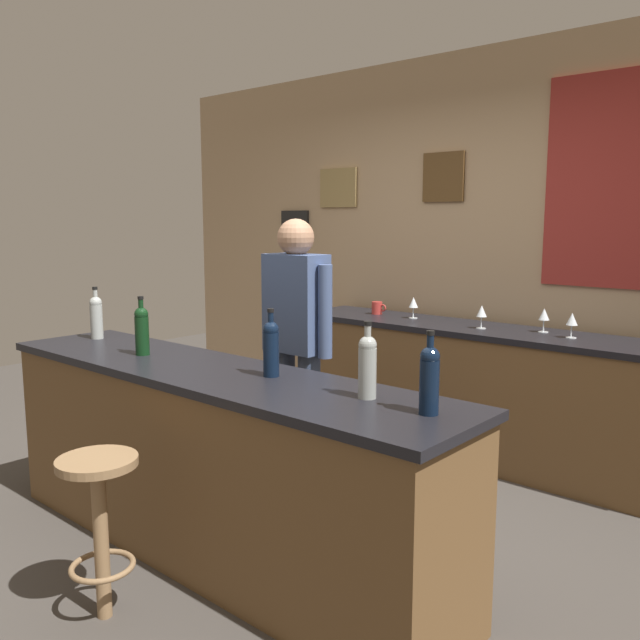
{
  "coord_description": "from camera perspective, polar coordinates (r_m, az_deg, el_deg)",
  "views": [
    {
      "loc": [
        2.39,
        -2.35,
        1.62
      ],
      "look_at": [
        -0.06,
        0.45,
        1.05
      ],
      "focal_mm": 37.26,
      "sensor_mm": 36.0,
      "label": 1
    }
  ],
  "objects": [
    {
      "name": "bartender",
      "position": [
        3.84,
        -2.05,
        -1.56
      ],
      "size": [
        0.52,
        0.21,
        1.62
      ],
      "color": "#384766",
      "rests_on": "ground_plane"
    },
    {
      "name": "wine_bottle_d",
      "position": [
        2.6,
        4.09,
        -3.81
      ],
      "size": [
        0.07,
        0.07,
        0.31
      ],
      "color": "#999E99",
      "rests_on": "bar_counter"
    },
    {
      "name": "wine_glass_d",
      "position": [
        4.3,
        20.82,
        -0.01
      ],
      "size": [
        0.07,
        0.07,
        0.16
      ],
      "color": "silver",
      "rests_on": "side_counter"
    },
    {
      "name": "back_wall",
      "position": [
        4.98,
        12.9,
        6.15
      ],
      "size": [
        6.0,
        0.09,
        2.8
      ],
      "color": "tan",
      "rests_on": "ground_plane"
    },
    {
      "name": "ground_plane",
      "position": [
        3.72,
        -4.06,
        -17.12
      ],
      "size": [
        10.0,
        10.0,
        0.0
      ],
      "primitive_type": "plane",
      "color": "#423D38"
    },
    {
      "name": "wine_glass_b",
      "position": [
        4.49,
        13.71,
        0.67
      ],
      "size": [
        0.07,
        0.07,
        0.16
      ],
      "color": "silver",
      "rests_on": "side_counter"
    },
    {
      "name": "coffee_mug",
      "position": [
        5.06,
        4.94,
        1.04
      ],
      "size": [
        0.13,
        0.08,
        0.09
      ],
      "color": "#B2332D",
      "rests_on": "side_counter"
    },
    {
      "name": "wine_bottle_c",
      "position": [
        2.96,
        -4.23,
        -2.28
      ],
      "size": [
        0.07,
        0.07,
        0.31
      ],
      "color": "black",
      "rests_on": "bar_counter"
    },
    {
      "name": "wine_glass_a",
      "position": [
        4.87,
        8.03,
        1.43
      ],
      "size": [
        0.07,
        0.07,
        0.16
      ],
      "color": "silver",
      "rests_on": "side_counter"
    },
    {
      "name": "bar_counter",
      "position": [
        3.29,
        -9.21,
        -12.0
      ],
      "size": [
        2.71,
        0.6,
        0.92
      ],
      "color": "brown",
      "rests_on": "ground_plane"
    },
    {
      "name": "wine_bottle_b",
      "position": [
        3.54,
        -15.06,
        -0.74
      ],
      "size": [
        0.07,
        0.07,
        0.31
      ],
      "color": "black",
      "rests_on": "bar_counter"
    },
    {
      "name": "side_counter",
      "position": [
        4.62,
        14.34,
        -6.23
      ],
      "size": [
        2.97,
        0.56,
        0.9
      ],
      "color": "brown",
      "rests_on": "ground_plane"
    },
    {
      "name": "wine_bottle_e",
      "position": [
        2.42,
        9.38,
        -4.88
      ],
      "size": [
        0.07,
        0.07,
        0.31
      ],
      "color": "black",
      "rests_on": "bar_counter"
    },
    {
      "name": "wine_bottle_a",
      "position": [
        4.1,
        -18.66,
        0.36
      ],
      "size": [
        0.07,
        0.07,
        0.31
      ],
      "color": "#999E99",
      "rests_on": "bar_counter"
    },
    {
      "name": "wine_glass_c",
      "position": [
        4.46,
        18.68,
        0.39
      ],
      "size": [
        0.07,
        0.07,
        0.16
      ],
      "color": "silver",
      "rests_on": "side_counter"
    },
    {
      "name": "bar_stool",
      "position": [
        2.91,
        -18.41,
        -15.24
      ],
      "size": [
        0.32,
        0.32,
        0.68
      ],
      "color": "olive",
      "rests_on": "ground_plane"
    }
  ]
}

